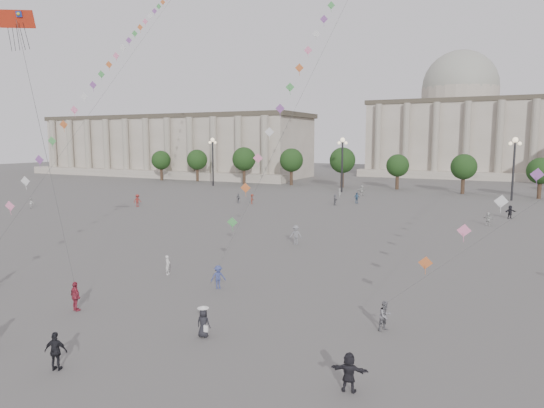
% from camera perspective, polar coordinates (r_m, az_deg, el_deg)
% --- Properties ---
extents(ground, '(360.00, 360.00, 0.00)m').
position_cam_1_polar(ground, '(27.58, -8.56, -14.28)').
color(ground, '#53514E').
rests_on(ground, ground).
extents(hall_west, '(84.00, 26.22, 17.20)m').
position_cam_1_polar(hall_west, '(145.76, -11.73, 6.71)').
color(hall_west, '#9F9685').
rests_on(hall_west, ground).
extents(hall_central, '(48.30, 34.30, 35.50)m').
position_cam_1_polar(hall_central, '(150.90, 21.00, 8.60)').
color(hall_central, '#9F9685').
rests_on(hall_central, ground).
extents(tree_row, '(137.12, 5.12, 8.00)m').
position_cam_1_polar(tree_row, '(100.12, 17.91, 4.44)').
color(tree_row, '#36241B').
rests_on(tree_row, ground).
extents(lamp_post_far_west, '(2.00, 0.90, 10.65)m').
position_cam_1_polar(lamp_post_far_west, '(108.85, -6.99, 6.00)').
color(lamp_post_far_west, '#262628').
rests_on(lamp_post_far_west, ground).
extents(lamp_post_mid_west, '(2.00, 0.90, 10.65)m').
position_cam_1_polar(lamp_post_mid_west, '(95.70, 8.27, 5.77)').
color(lamp_post_mid_west, '#262628').
rests_on(lamp_post_mid_west, ground).
extents(lamp_post_mid_east, '(2.00, 0.90, 10.65)m').
position_cam_1_polar(lamp_post_mid_east, '(90.94, 26.61, 4.96)').
color(lamp_post_mid_east, '#262628').
rests_on(lamp_post_mid_east, ground).
extents(person_crowd_0, '(1.02, 1.04, 1.76)m').
position_cam_1_polar(person_crowd_0, '(79.55, 9.92, 0.71)').
color(person_crowd_0, '#395E81').
rests_on(person_crowd_0, ground).
extents(person_crowd_1, '(0.93, 0.87, 1.52)m').
position_cam_1_polar(person_crowd_1, '(81.41, -26.45, 0.10)').
color(person_crowd_1, silver).
rests_on(person_crowd_1, ground).
extents(person_crowd_2, '(1.13, 1.43, 1.94)m').
position_cam_1_polar(person_crowd_2, '(77.11, -15.55, 0.40)').
color(person_crowd_2, maroon).
rests_on(person_crowd_2, ground).
extents(person_crowd_3, '(1.59, 0.73, 1.66)m').
position_cam_1_polar(person_crowd_3, '(21.11, 9.04, -18.95)').
color(person_crowd_3, '#232227').
rests_on(person_crowd_3, ground).
extents(person_crowd_4, '(1.46, 1.82, 1.94)m').
position_cam_1_polar(person_crowd_4, '(91.04, 10.51, 1.61)').
color(person_crowd_4, '#B6B6B1').
rests_on(person_crowd_4, ground).
extents(person_crowd_6, '(1.34, 0.92, 1.91)m').
position_cam_1_polar(person_crowd_6, '(47.69, 2.82, -3.65)').
color(person_crowd_6, slate).
rests_on(person_crowd_6, ground).
extents(person_crowd_7, '(1.49, 1.13, 1.57)m').
position_cam_1_polar(person_crowd_7, '(63.84, 24.09, -1.60)').
color(person_crowd_7, beige).
rests_on(person_crowd_7, ground).
extents(person_crowd_9, '(1.58, 1.40, 1.74)m').
position_cam_1_polar(person_crowd_9, '(70.45, 26.21, -0.84)').
color(person_crowd_9, black).
rests_on(person_crowd_9, ground).
extents(person_crowd_10, '(0.58, 0.67, 1.55)m').
position_cam_1_polar(person_crowd_10, '(87.65, 7.97, 1.31)').
color(person_crowd_10, '#B7B8B3').
rests_on(person_crowd_10, ground).
extents(person_crowd_12, '(1.37, 1.61, 1.74)m').
position_cam_1_polar(person_crowd_12, '(76.71, 7.43, 0.50)').
color(person_crowd_12, slate).
rests_on(person_crowd_12, ground).
extents(person_crowd_13, '(0.51, 0.63, 1.49)m').
position_cam_1_polar(person_crowd_13, '(38.03, -12.16, -7.03)').
color(person_crowd_13, silver).
rests_on(person_crowd_13, ground).
extents(person_crowd_16, '(0.98, 0.62, 1.56)m').
position_cam_1_polar(person_crowd_16, '(79.06, -3.99, 0.69)').
color(person_crowd_16, slate).
rests_on(person_crowd_16, ground).
extents(person_crowd_17, '(0.78, 1.13, 1.62)m').
position_cam_1_polar(person_crowd_17, '(77.52, -2.35, 0.59)').
color(person_crowd_17, maroon).
rests_on(person_crowd_17, ground).
extents(tourist_0, '(1.13, 0.71, 1.80)m').
position_cam_1_polar(tourist_0, '(31.83, -22.11, -10.04)').
color(tourist_0, '#98293B').
rests_on(tourist_0, ground).
extents(tourist_4, '(1.12, 0.78, 1.77)m').
position_cam_1_polar(tourist_4, '(24.48, -24.07, -15.54)').
color(tourist_4, black).
rests_on(tourist_4, ground).
extents(kite_flyer_1, '(1.17, 1.18, 1.64)m').
position_cam_1_polar(kite_flyer_1, '(34.00, -6.35, -8.53)').
color(kite_flyer_1, navy).
rests_on(kite_flyer_1, ground).
extents(kite_flyer_2, '(0.96, 1.00, 1.62)m').
position_cam_1_polar(kite_flyer_2, '(27.44, 13.17, -12.70)').
color(kite_flyer_2, slate).
rests_on(kite_flyer_2, ground).
extents(hat_person, '(0.78, 0.60, 1.69)m').
position_cam_1_polar(hat_person, '(26.17, -8.07, -13.57)').
color(hat_person, black).
rests_on(hat_person, ground).
extents(dragon_kite, '(3.85, 1.59, 17.17)m').
position_cam_1_polar(dragon_kite, '(36.20, -27.74, 17.43)').
color(dragon_kite, red).
rests_on(dragon_kite, ground).
extents(kite_train_west, '(23.36, 54.26, 71.25)m').
position_cam_1_polar(kite_train_west, '(65.22, -16.17, 17.81)').
color(kite_train_west, '#3F3F3F').
rests_on(kite_train_west, ground).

